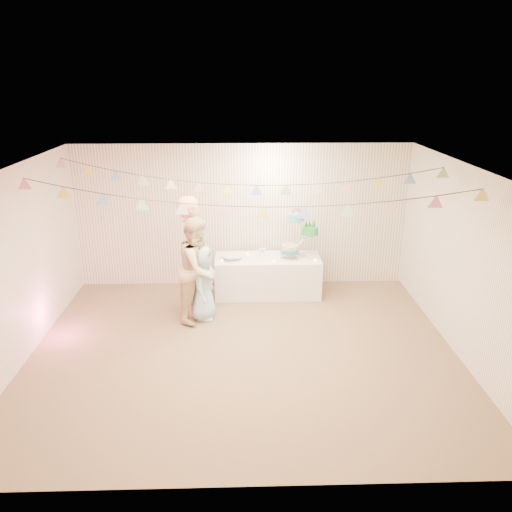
{
  "coord_description": "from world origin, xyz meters",
  "views": [
    {
      "loc": [
        -0.01,
        -6.23,
        3.7
      ],
      "look_at": [
        0.2,
        0.8,
        1.15
      ],
      "focal_mm": 35.0,
      "sensor_mm": 36.0,
      "label": 1
    }
  ],
  "objects_px": {
    "table": "(268,276)",
    "cake_stand": "(299,231)",
    "person_adult_a": "(194,256)",
    "person_child": "(203,283)",
    "person_adult_b": "(199,269)"
  },
  "relations": [
    {
      "from": "cake_stand",
      "to": "person_child",
      "type": "distance_m",
      "value": 1.97
    },
    {
      "from": "person_adult_b",
      "to": "table",
      "type": "bearing_deg",
      "value": -30.39
    },
    {
      "from": "cake_stand",
      "to": "person_adult_a",
      "type": "relative_size",
      "value": 0.42
    },
    {
      "from": "person_adult_b",
      "to": "person_child",
      "type": "relative_size",
      "value": 1.38
    },
    {
      "from": "cake_stand",
      "to": "person_child",
      "type": "xyz_separation_m",
      "value": [
        -1.62,
        -0.98,
        -0.55
      ]
    },
    {
      "from": "table",
      "to": "person_adult_b",
      "type": "height_order",
      "value": "person_adult_b"
    },
    {
      "from": "cake_stand",
      "to": "person_adult_a",
      "type": "distance_m",
      "value": 1.92
    },
    {
      "from": "person_adult_a",
      "to": "person_child",
      "type": "xyz_separation_m",
      "value": [
        0.15,
        -0.25,
        -0.37
      ]
    },
    {
      "from": "person_child",
      "to": "cake_stand",
      "type": "bearing_deg",
      "value": -50.72
    },
    {
      "from": "table",
      "to": "person_adult_a",
      "type": "xyz_separation_m",
      "value": [
        -1.22,
        -0.68,
        0.64
      ]
    },
    {
      "from": "person_adult_a",
      "to": "person_adult_b",
      "type": "distance_m",
      "value": 0.28
    },
    {
      "from": "table",
      "to": "person_child",
      "type": "distance_m",
      "value": 1.44
    },
    {
      "from": "cake_stand",
      "to": "person_child",
      "type": "relative_size",
      "value": 0.67
    },
    {
      "from": "table",
      "to": "cake_stand",
      "type": "relative_size",
      "value": 2.25
    },
    {
      "from": "cake_stand",
      "to": "person_child",
      "type": "bearing_deg",
      "value": -148.96
    }
  ]
}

